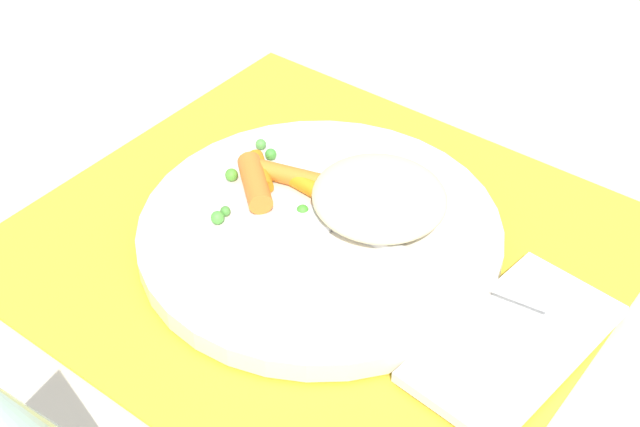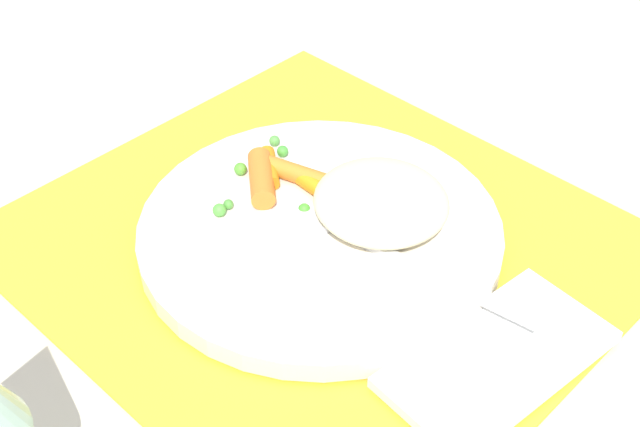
# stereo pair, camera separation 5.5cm
# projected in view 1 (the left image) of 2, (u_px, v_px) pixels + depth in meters

# --- Properties ---
(ground_plane) EXTENTS (2.40, 2.40, 0.00)m
(ground_plane) POSITION_uv_depth(u_px,v_px,m) (320.00, 247.00, 0.66)
(ground_plane) COLOR beige
(placemat) EXTENTS (0.41, 0.37, 0.01)m
(placemat) POSITION_uv_depth(u_px,v_px,m) (320.00, 244.00, 0.65)
(placemat) COLOR gold
(placemat) RESTS_ON ground_plane
(plate) EXTENTS (0.26, 0.26, 0.02)m
(plate) POSITION_uv_depth(u_px,v_px,m) (320.00, 232.00, 0.65)
(plate) COLOR silver
(plate) RESTS_ON placemat
(rice_mound) EXTENTS (0.10, 0.09, 0.03)m
(rice_mound) POSITION_uv_depth(u_px,v_px,m) (379.00, 197.00, 0.64)
(rice_mound) COLOR beige
(rice_mound) RESTS_ON plate
(carrot_portion) EXTENTS (0.08, 0.06, 0.02)m
(carrot_portion) POSITION_uv_depth(u_px,v_px,m) (272.00, 180.00, 0.67)
(carrot_portion) COLOR orange
(carrot_portion) RESTS_ON plate
(pea_scatter) EXTENTS (0.09, 0.10, 0.01)m
(pea_scatter) POSITION_uv_depth(u_px,v_px,m) (271.00, 185.00, 0.67)
(pea_scatter) COLOR #4A9247
(pea_scatter) RESTS_ON plate
(fork) EXTENTS (0.20, 0.04, 0.01)m
(fork) POSITION_uv_depth(u_px,v_px,m) (378.00, 243.00, 0.62)
(fork) COLOR silver
(fork) RESTS_ON plate
(napkin) EXTENTS (0.09, 0.16, 0.01)m
(napkin) POSITION_uv_depth(u_px,v_px,m) (514.00, 343.00, 0.57)
(napkin) COLOR white
(napkin) RESTS_ON placemat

